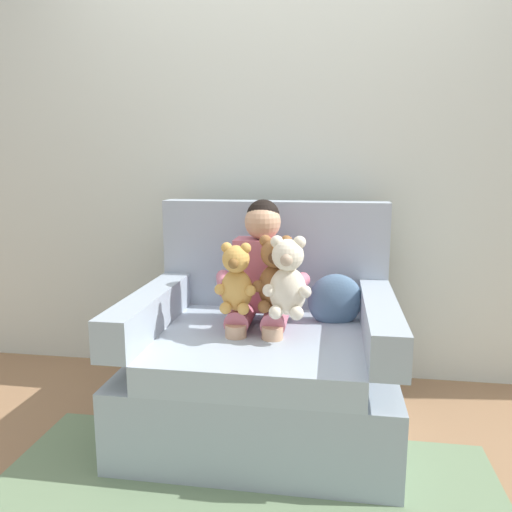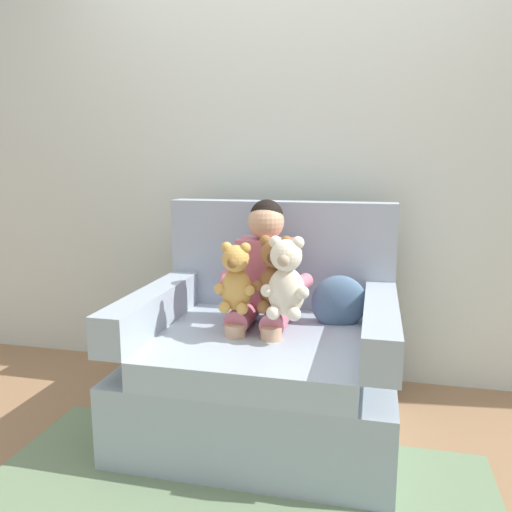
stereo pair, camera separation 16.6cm
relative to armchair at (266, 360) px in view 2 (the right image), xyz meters
The scene contains 8 objects.
ground_plane 0.32m from the armchair, 90.00° to the right, with size 8.00×8.00×0.00m, color #936D4C.
back_wall 1.20m from the armchair, 90.00° to the left, with size 6.00×0.10×2.60m, color silver.
armchair is the anchor object (origin of this frame).
seated_child 0.37m from the armchair, 119.36° to the left, with size 0.45×0.39×0.82m.
plush_cream 0.47m from the armchair, 53.30° to the right, with size 0.20×0.17×0.34m.
plush_honey 0.44m from the armchair, 128.99° to the right, with size 0.18×0.15×0.30m.
plush_brown 0.43m from the armchair, 54.62° to the right, with size 0.20×0.16×0.33m.
throw_pillow 0.44m from the armchair, 23.86° to the left, with size 0.26×0.12×0.26m, color slate.
Camera 2 is at (0.47, -2.14, 1.22)m, focal length 35.62 mm.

